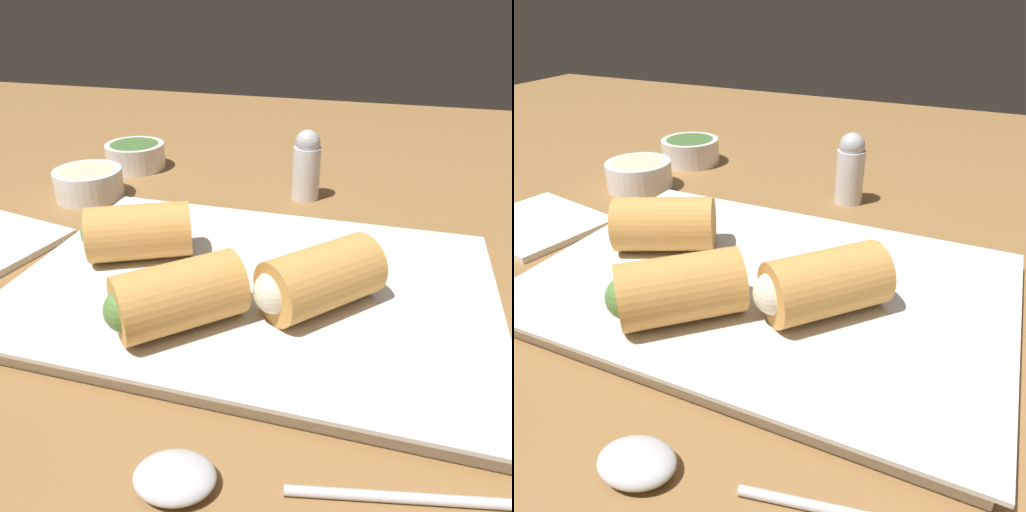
# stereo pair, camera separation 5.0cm
# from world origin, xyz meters

# --- Properties ---
(table_surface) EXTENTS (1.80, 1.40, 0.02)m
(table_surface) POSITION_xyz_m (0.00, 0.00, 0.01)
(table_surface) COLOR olive
(table_surface) RESTS_ON ground
(serving_plate) EXTENTS (0.34, 0.23, 0.01)m
(serving_plate) POSITION_xyz_m (-0.03, 0.00, 0.03)
(serving_plate) COLOR silver
(serving_plate) RESTS_ON table_surface
(roll_front_left) EXTENTS (0.08, 0.09, 0.04)m
(roll_front_left) POSITION_xyz_m (0.02, -0.02, 0.06)
(roll_front_left) COLOR #D19347
(roll_front_left) RESTS_ON serving_plate
(roll_front_right) EXTENTS (0.08, 0.08, 0.04)m
(roll_front_right) POSITION_xyz_m (-0.06, -0.07, 0.06)
(roll_front_right) COLOR #D19347
(roll_front_right) RESTS_ON serving_plate
(roll_back_left) EXTENTS (0.09, 0.07, 0.04)m
(roll_back_left) POSITION_xyz_m (-0.12, 0.01, 0.06)
(roll_back_left) COLOR #D19347
(roll_back_left) RESTS_ON serving_plate
(dipping_bowl_near) EXTENTS (0.07, 0.07, 0.03)m
(dipping_bowl_near) POSITION_xyz_m (-0.25, 0.14, 0.04)
(dipping_bowl_near) COLOR white
(dipping_bowl_near) RESTS_ON table_surface
(dipping_bowl_far) EXTENTS (0.07, 0.07, 0.03)m
(dipping_bowl_far) POSITION_xyz_m (-0.24, 0.24, 0.04)
(dipping_bowl_far) COLOR white
(dipping_bowl_far) RESTS_ON table_surface
(spoon) EXTENTS (0.18, 0.05, 0.01)m
(spoon) POSITION_xyz_m (-0.00, -0.16, 0.03)
(spoon) COLOR silver
(spoon) RESTS_ON table_surface
(salt_shaker) EXTENTS (0.03, 0.03, 0.07)m
(salt_shaker) POSITION_xyz_m (-0.03, 0.20, 0.06)
(salt_shaker) COLOR silver
(salt_shaker) RESTS_ON table_surface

